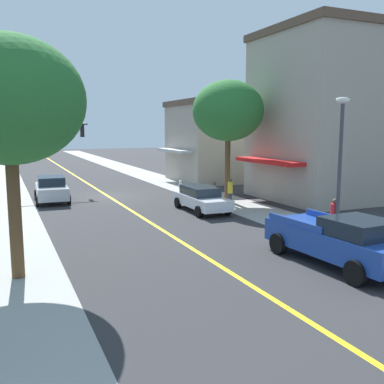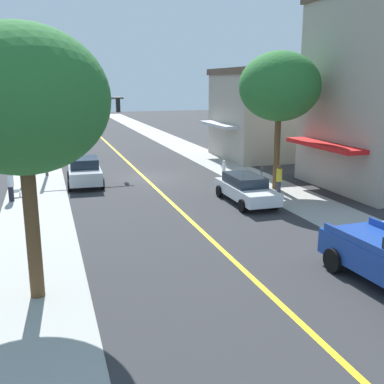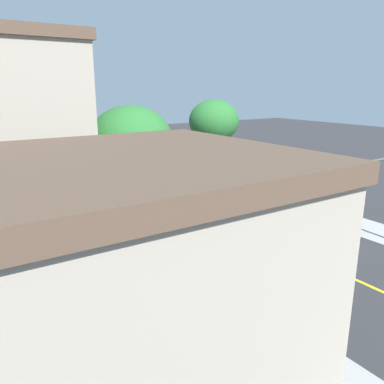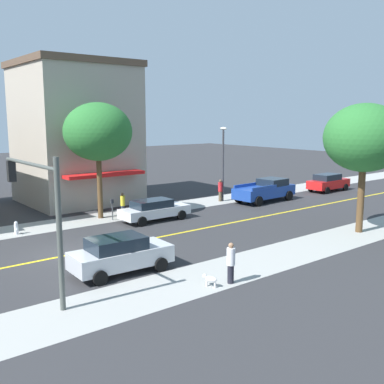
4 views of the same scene
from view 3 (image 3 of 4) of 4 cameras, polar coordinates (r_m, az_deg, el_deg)
name	(u,v)px [view 3 (image 3 of 4)]	position (r m, az deg, el deg)	size (l,w,h in m)	color
ground_plane	(283,247)	(22.67, 13.33, -7.90)	(140.00, 140.00, 0.00)	#2D2D30
sidewalk_left	(183,278)	(18.76, -1.35, -12.53)	(3.28, 126.00, 0.01)	#9E9E99
sidewalk_right	(356,225)	(27.67, 23.01, -4.46)	(3.28, 126.00, 0.01)	#9E9E99
road_centerline_stripe	(283,247)	(22.67, 13.33, -7.89)	(0.20, 126.00, 0.00)	yellow
tan_rowhouse	(62,308)	(10.15, -18.59, -15.92)	(12.88, 7.95, 7.19)	#A39989
street_tree_left_near	(214,121)	(37.15, 3.24, 10.36)	(4.71, 4.71, 7.66)	brown
street_tree_right_corner	(131,142)	(21.51, -8.97, 7.33)	(4.57, 4.57, 7.82)	brown
fire_hydrant	(207,271)	(18.54, 2.16, -11.55)	(0.44, 0.24, 0.79)	silver
parking_meter	(149,222)	(23.41, -6.41, -4.38)	(0.12, 0.18, 1.41)	#4C4C51
traffic_light_mast	(383,183)	(23.27, 26.31, 1.22)	(5.44, 0.32, 5.51)	#474C47
street_lamp	(81,152)	(32.07, -16.09, 5.70)	(0.70, 0.36, 6.06)	#38383D
red_sedan_left_curb	(73,163)	(43.75, -17.20, 4.10)	(2.01, 4.55, 1.62)	red
silver_sedan_right_curb	(319,217)	(25.66, 18.20, -3.49)	(2.24, 4.55, 1.65)	#B7BABF
white_sedan_left_curb	(160,210)	(26.05, -4.71, -2.69)	(2.00, 4.77, 1.44)	silver
blue_pickup_truck	(99,177)	(35.79, -13.56, 2.15)	(2.54, 5.75, 1.82)	#1E429E
pedestrian_black_shirt	(195,161)	(42.79, 0.45, 4.59)	(0.34, 0.34, 1.66)	black
pedestrian_yellow_shirt	(133,219)	(24.15, -8.70, -3.91)	(0.31, 0.31, 1.69)	#33384C
pedestrian_red_shirt	(84,187)	(32.40, -15.67, 0.71)	(0.35, 0.35, 1.80)	brown
pedestrian_white_shirt	(323,196)	(30.42, 18.78, -0.53)	(0.36, 0.36, 1.74)	black
small_dog	(331,207)	(29.85, 19.82, -2.09)	(0.67, 0.41, 0.51)	silver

